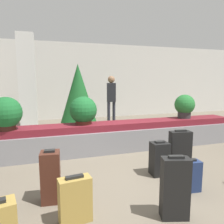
{
  "coord_description": "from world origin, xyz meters",
  "views": [
    {
      "loc": [
        -1.52,
        -3.2,
        1.63
      ],
      "look_at": [
        0.0,
        1.56,
        0.91
      ],
      "focal_mm": 35.0,
      "sensor_mm": 36.0,
      "label": 1
    }
  ],
  "objects_px": {
    "pillar": "(27,81)",
    "decorated_tree": "(78,96)",
    "potted_plant_0": "(185,106)",
    "suitcase_3": "(51,177)",
    "suitcase_5": "(159,159)",
    "suitcase_0": "(75,200)",
    "potted_plant_1": "(83,111)",
    "suitcase_6": "(175,188)",
    "suitcase_1": "(190,176)",
    "suitcase_2": "(180,151)",
    "potted_plant_2": "(6,114)",
    "traveler_0": "(111,96)"
  },
  "relations": [
    {
      "from": "pillar",
      "to": "decorated_tree",
      "type": "xyz_separation_m",
      "value": [
        1.54,
        -1.32,
        -0.44
      ]
    },
    {
      "from": "potted_plant_0",
      "to": "decorated_tree",
      "type": "relative_size",
      "value": 0.29
    },
    {
      "from": "suitcase_3",
      "to": "suitcase_5",
      "type": "distance_m",
      "value": 1.85
    },
    {
      "from": "suitcase_5",
      "to": "potted_plant_0",
      "type": "relative_size",
      "value": 0.99
    },
    {
      "from": "suitcase_0",
      "to": "potted_plant_1",
      "type": "height_order",
      "value": "potted_plant_1"
    },
    {
      "from": "suitcase_6",
      "to": "potted_plant_1",
      "type": "bearing_deg",
      "value": 118.32
    },
    {
      "from": "pillar",
      "to": "potted_plant_1",
      "type": "xyz_separation_m",
      "value": [
        1.33,
        -3.32,
        -0.64
      ]
    },
    {
      "from": "suitcase_1",
      "to": "suitcase_2",
      "type": "distance_m",
      "value": 0.78
    },
    {
      "from": "suitcase_3",
      "to": "potted_plant_0",
      "type": "xyz_separation_m",
      "value": [
        3.46,
        1.9,
        0.63
      ]
    },
    {
      "from": "suitcase_5",
      "to": "potted_plant_0",
      "type": "height_order",
      "value": "potted_plant_0"
    },
    {
      "from": "suitcase_6",
      "to": "potted_plant_1",
      "type": "height_order",
      "value": "potted_plant_1"
    },
    {
      "from": "decorated_tree",
      "to": "suitcase_1",
      "type": "bearing_deg",
      "value": -77.23
    },
    {
      "from": "suitcase_5",
      "to": "suitcase_2",
      "type": "bearing_deg",
      "value": 12.12
    },
    {
      "from": "suitcase_6",
      "to": "suitcase_1",
      "type": "bearing_deg",
      "value": 56.09
    },
    {
      "from": "potted_plant_2",
      "to": "suitcase_5",
      "type": "bearing_deg",
      "value": -29.52
    },
    {
      "from": "potted_plant_2",
      "to": "traveler_0",
      "type": "relative_size",
      "value": 0.37
    },
    {
      "from": "suitcase_3",
      "to": "potted_plant_1",
      "type": "relative_size",
      "value": 1.16
    },
    {
      "from": "suitcase_1",
      "to": "suitcase_3",
      "type": "distance_m",
      "value": 2.0
    },
    {
      "from": "suitcase_0",
      "to": "pillar",
      "type": "bearing_deg",
      "value": 90.93
    },
    {
      "from": "suitcase_1",
      "to": "decorated_tree",
      "type": "distance_m",
      "value": 4.44
    },
    {
      "from": "suitcase_0",
      "to": "suitcase_5",
      "type": "height_order",
      "value": "suitcase_5"
    },
    {
      "from": "suitcase_2",
      "to": "potted_plant_2",
      "type": "xyz_separation_m",
      "value": [
        -3.04,
        1.39,
        0.62
      ]
    },
    {
      "from": "suitcase_1",
      "to": "suitcase_5",
      "type": "bearing_deg",
      "value": 107.71
    },
    {
      "from": "suitcase_6",
      "to": "decorated_tree",
      "type": "distance_m",
      "value": 4.8
    },
    {
      "from": "potted_plant_0",
      "to": "suitcase_5",
      "type": "bearing_deg",
      "value": -135.63
    },
    {
      "from": "potted_plant_1",
      "to": "suitcase_1",
      "type": "bearing_deg",
      "value": -62.36
    },
    {
      "from": "suitcase_1",
      "to": "potted_plant_1",
      "type": "height_order",
      "value": "potted_plant_1"
    },
    {
      "from": "suitcase_5",
      "to": "potted_plant_0",
      "type": "xyz_separation_m",
      "value": [
        1.64,
        1.6,
        0.68
      ]
    },
    {
      "from": "suitcase_5",
      "to": "suitcase_3",
      "type": "bearing_deg",
      "value": -167.21
    },
    {
      "from": "suitcase_3",
      "to": "suitcase_6",
      "type": "bearing_deg",
      "value": -23.78
    },
    {
      "from": "suitcase_5",
      "to": "suitcase_0",
      "type": "bearing_deg",
      "value": -148.61
    },
    {
      "from": "suitcase_0",
      "to": "potted_plant_0",
      "type": "xyz_separation_m",
      "value": [
        3.21,
        2.44,
        0.71
      ]
    },
    {
      "from": "suitcase_0",
      "to": "suitcase_6",
      "type": "relative_size",
      "value": 0.73
    },
    {
      "from": "suitcase_1",
      "to": "potted_plant_2",
      "type": "bearing_deg",
      "value": 147.2
    },
    {
      "from": "suitcase_0",
      "to": "suitcase_1",
      "type": "bearing_deg",
      "value": 0.15
    },
    {
      "from": "suitcase_1",
      "to": "suitcase_2",
      "type": "bearing_deg",
      "value": 70.63
    },
    {
      "from": "suitcase_2",
      "to": "decorated_tree",
      "type": "height_order",
      "value": "decorated_tree"
    },
    {
      "from": "suitcase_0",
      "to": "potted_plant_0",
      "type": "relative_size",
      "value": 0.92
    },
    {
      "from": "suitcase_2",
      "to": "potted_plant_1",
      "type": "distance_m",
      "value": 2.21
    },
    {
      "from": "suitcase_0",
      "to": "decorated_tree",
      "type": "relative_size",
      "value": 0.26
    },
    {
      "from": "suitcase_6",
      "to": "suitcase_0",
      "type": "bearing_deg",
      "value": -177.68
    },
    {
      "from": "suitcase_5",
      "to": "potted_plant_2",
      "type": "distance_m",
      "value": 3.05
    },
    {
      "from": "suitcase_6",
      "to": "potted_plant_1",
      "type": "relative_size",
      "value": 1.24
    },
    {
      "from": "suitcase_1",
      "to": "traveler_0",
      "type": "height_order",
      "value": "traveler_0"
    },
    {
      "from": "potted_plant_2",
      "to": "suitcase_2",
      "type": "bearing_deg",
      "value": -24.58
    },
    {
      "from": "pillar",
      "to": "suitcase_0",
      "type": "xyz_separation_m",
      "value": [
        0.78,
        -5.76,
        -1.33
      ]
    },
    {
      "from": "suitcase_6",
      "to": "decorated_tree",
      "type": "relative_size",
      "value": 0.36
    },
    {
      "from": "suitcase_3",
      "to": "suitcase_6",
      "type": "relative_size",
      "value": 0.94
    },
    {
      "from": "potted_plant_0",
      "to": "traveler_0",
      "type": "xyz_separation_m",
      "value": [
        -1.14,
        2.74,
        0.11
      ]
    },
    {
      "from": "suitcase_1",
      "to": "potted_plant_0",
      "type": "relative_size",
      "value": 0.8
    }
  ]
}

